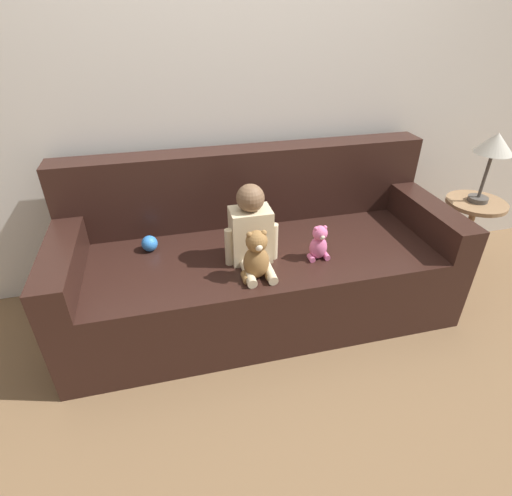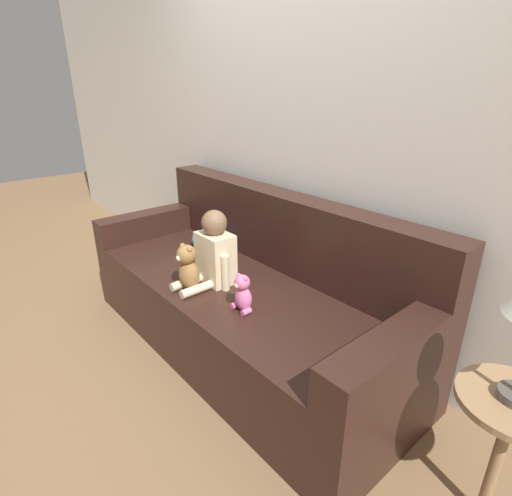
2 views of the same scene
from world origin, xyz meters
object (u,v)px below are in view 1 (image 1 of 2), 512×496
at_px(person_baby, 251,231).
at_px(side_table, 486,174).
at_px(plush_toy_side, 319,243).
at_px(teddy_bear_brown, 256,256).
at_px(toy_ball, 150,243).
at_px(couch, 258,261).

relative_size(person_baby, side_table, 0.43).
bearing_deg(person_baby, plush_toy_side, -11.65).
bearing_deg(side_table, person_baby, -174.38).
bearing_deg(person_baby, teddy_bear_brown, -94.34).
distance_m(teddy_bear_brown, toy_ball, 0.65).
distance_m(person_baby, side_table, 1.51).
distance_m(person_baby, teddy_bear_brown, 0.17).
height_order(plush_toy_side, toy_ball, plush_toy_side).
relative_size(person_baby, teddy_bear_brown, 1.59).
xyz_separation_m(person_baby, teddy_bear_brown, (-0.01, -0.16, -0.05)).
distance_m(plush_toy_side, toy_ball, 0.93).
xyz_separation_m(couch, person_baby, (-0.08, -0.17, 0.32)).
relative_size(person_baby, plush_toy_side, 2.15).
xyz_separation_m(couch, toy_ball, (-0.60, 0.05, 0.18)).
height_order(teddy_bear_brown, side_table, side_table).
xyz_separation_m(couch, teddy_bear_brown, (-0.09, -0.34, 0.26)).
height_order(couch, person_baby, couch).
bearing_deg(couch, side_table, -1.05).
bearing_deg(plush_toy_side, toy_ball, 161.18).
distance_m(couch, person_baby, 0.37).
height_order(person_baby, toy_ball, person_baby).
bearing_deg(toy_ball, person_baby, -23.30).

